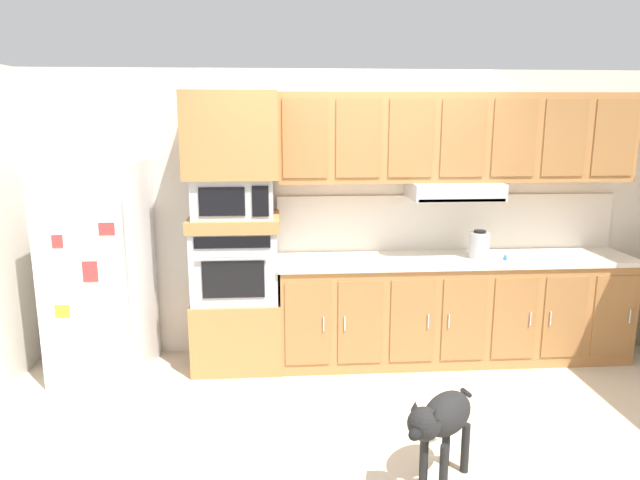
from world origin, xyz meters
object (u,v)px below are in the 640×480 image
object	(u,v)px
built_in_oven	(236,263)
electric_kettle	(479,245)
microwave	(234,197)
dog	(442,420)
refrigerator	(100,270)
screwdriver	(506,258)

from	to	relation	value
built_in_oven	electric_kettle	distance (m)	2.07
built_in_oven	microwave	bearing A→B (deg)	-0.77
dog	refrigerator	bearing A→B (deg)	-84.14
refrigerator	built_in_oven	xyz separation A→B (m)	(1.10, 0.07, 0.02)
screwdriver	built_in_oven	bearing A→B (deg)	177.19
built_in_oven	electric_kettle	bearing A→B (deg)	-1.31
electric_kettle	dog	bearing A→B (deg)	-114.33
screwdriver	electric_kettle	bearing A→B (deg)	163.57
microwave	screwdriver	bearing A→B (deg)	-2.81
microwave	screwdriver	size ratio (longest dim) A/B	4.04
refrigerator	built_in_oven	world-z (taller)	refrigerator
refrigerator	microwave	xyz separation A→B (m)	(1.10, 0.07, 0.58)
microwave	dog	distance (m)	2.44
refrigerator	built_in_oven	size ratio (longest dim) A/B	2.51
dog	electric_kettle	bearing A→B (deg)	-162.46
refrigerator	electric_kettle	size ratio (longest dim) A/B	7.33
refrigerator	dog	bearing A→B (deg)	-36.00
electric_kettle	screwdriver	bearing A→B (deg)	-16.43
refrigerator	built_in_oven	bearing A→B (deg)	3.53
microwave	dog	xyz separation A→B (m)	(1.28, -1.79, -1.05)
built_in_oven	microwave	world-z (taller)	microwave
refrigerator	screwdriver	size ratio (longest dim) A/B	11.04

